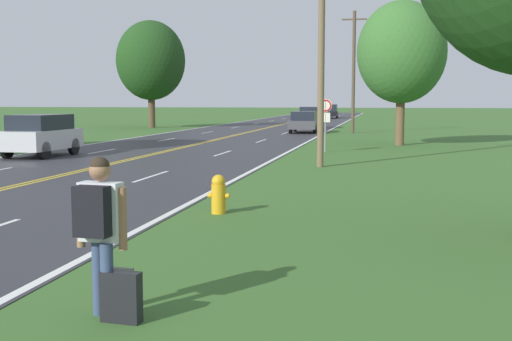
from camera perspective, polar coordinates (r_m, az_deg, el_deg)
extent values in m
cube|color=white|center=(20.54, -9.28, -0.51)|extent=(0.12, 3.00, 0.00)
cube|color=white|center=(29.08, -2.97, 1.54)|extent=(0.12, 3.00, 0.00)
cube|color=white|center=(37.84, 0.46, 2.65)|extent=(0.12, 3.00, 0.00)
cube|color=white|center=(46.69, 2.59, 3.33)|extent=(0.12, 3.00, 0.00)
cube|color=white|center=(55.59, 4.05, 3.80)|extent=(0.12, 3.00, 0.00)
cube|color=white|center=(64.51, 5.10, 4.13)|extent=(0.12, 3.00, 0.00)
cube|color=white|center=(73.46, 5.90, 4.38)|extent=(0.12, 3.00, 0.00)
cube|color=white|center=(82.41, 6.52, 4.58)|extent=(0.12, 3.00, 0.00)
cube|color=white|center=(91.38, 7.03, 4.74)|extent=(0.12, 3.00, 0.00)
cube|color=white|center=(100.35, 7.44, 4.87)|extent=(0.12, 3.00, 0.00)
cube|color=white|center=(109.32, 7.79, 4.97)|extent=(0.12, 3.00, 0.00)
cube|color=white|center=(31.07, -13.49, 1.68)|extent=(0.12, 3.00, 0.00)
cube|color=white|center=(39.39, -7.94, 2.73)|extent=(0.12, 3.00, 0.00)
cube|color=white|center=(47.95, -4.35, 3.40)|extent=(0.12, 3.00, 0.00)
cube|color=white|center=(56.65, -1.85, 3.86)|extent=(0.12, 3.00, 0.00)
cube|color=white|center=(65.43, -0.02, 4.18)|extent=(0.12, 3.00, 0.00)
cube|color=white|center=(74.27, 1.38, 4.43)|extent=(0.12, 3.00, 0.00)
cube|color=white|center=(83.13, 2.49, 4.63)|extent=(0.12, 3.00, 0.00)
cube|color=white|center=(92.03, 3.38, 4.78)|extent=(0.12, 3.00, 0.00)
cube|color=white|center=(100.94, 4.11, 4.91)|extent=(0.12, 3.00, 0.00)
cube|color=white|center=(109.87, 4.72, 5.02)|extent=(0.12, 3.00, 0.00)
cylinder|color=#38476B|center=(7.53, -13.81, -9.16)|extent=(0.14, 0.14, 0.87)
cylinder|color=#38476B|center=(7.30, -13.09, -9.63)|extent=(0.14, 0.14, 0.87)
cube|color=silver|center=(7.25, -13.61, -3.57)|extent=(0.49, 0.23, 0.65)
sphere|color=#936647|center=(7.19, -13.71, 0.02)|extent=(0.24, 0.24, 0.24)
sphere|color=#2D2319|center=(7.18, -13.71, 0.35)|extent=(0.22, 0.22, 0.22)
cylinder|color=#936647|center=(7.39, -15.35, -3.95)|extent=(0.09, 0.09, 0.69)
cylinder|color=#936647|center=(7.13, -11.78, -4.22)|extent=(0.09, 0.09, 0.69)
cube|color=black|center=(7.08, -14.38, -3.56)|extent=(0.39, 0.21, 0.55)
cube|color=black|center=(7.27, -11.89, -10.94)|extent=(0.46, 0.19, 0.56)
cylinder|color=black|center=(7.19, -11.95, -8.50)|extent=(0.31, 0.05, 0.02)
cylinder|color=gold|center=(13.73, -3.35, -2.53)|extent=(0.31, 0.31, 0.63)
sphere|color=gold|center=(13.67, -3.36, -0.98)|extent=(0.29, 0.29, 0.29)
cylinder|color=gold|center=(13.67, -2.57, -2.27)|extent=(0.08, 0.11, 0.11)
cylinder|color=gold|center=(13.77, -4.13, -2.22)|extent=(0.08, 0.11, 0.11)
cylinder|color=gray|center=(29.88, 6.18, 3.93)|extent=(0.07, 0.07, 2.41)
cylinder|color=silver|center=(29.83, 6.20, 5.77)|extent=(0.60, 0.02, 0.60)
torus|color=red|center=(29.82, 6.20, 5.77)|extent=(0.55, 0.07, 0.55)
cube|color=silver|center=(29.84, 6.19, 4.71)|extent=(0.44, 0.02, 0.44)
cylinder|color=brown|center=(23.41, 5.85, 12.42)|extent=(0.24, 0.24, 9.87)
cylinder|color=brown|center=(47.52, 8.67, 8.60)|extent=(0.24, 0.24, 8.78)
cube|color=brown|center=(47.82, 8.74, 13.14)|extent=(1.80, 0.12, 0.10)
cylinder|color=brown|center=(35.21, 12.68, 4.60)|extent=(0.47, 0.47, 2.94)
ellipsoid|color=#386B2D|center=(35.29, 12.82, 10.23)|extent=(4.69, 4.69, 5.40)
cylinder|color=brown|center=(57.07, -9.26, 5.44)|extent=(0.60, 0.60, 3.30)
ellipsoid|color=#1E4219|center=(57.16, -9.34, 9.63)|extent=(5.96, 5.96, 6.86)
cylinder|color=black|center=(30.44, -18.73, 2.10)|extent=(0.21, 0.75, 0.74)
cylinder|color=black|center=(29.60, -15.91, 2.09)|extent=(0.21, 0.75, 0.74)
cylinder|color=black|center=(28.40, -21.26, 1.73)|extent=(0.21, 0.75, 0.74)
cylinder|color=black|center=(27.49, -18.30, 1.70)|extent=(0.21, 0.75, 0.74)
cube|color=silver|center=(28.94, -18.55, 2.64)|extent=(1.96, 3.95, 0.81)
cube|color=#1E232D|center=(28.91, -18.60, 4.09)|extent=(1.72, 2.77, 0.65)
cylinder|color=black|center=(46.29, 5.23, 3.72)|extent=(0.21, 0.72, 0.72)
cylinder|color=black|center=(46.50, 3.09, 3.74)|extent=(0.21, 0.72, 0.72)
cylinder|color=black|center=(48.93, 5.54, 3.85)|extent=(0.21, 0.72, 0.72)
cylinder|color=black|center=(49.12, 3.51, 3.88)|extent=(0.21, 0.72, 0.72)
cube|color=#47474C|center=(47.69, 4.35, 4.12)|extent=(2.00, 4.30, 0.61)
cube|color=#1E232D|center=(47.67, 4.35, 4.87)|extent=(1.75, 3.01, 0.65)
cylinder|color=black|center=(53.76, 5.57, 4.06)|extent=(0.21, 0.72, 0.71)
cylinder|color=black|center=(53.93, 3.89, 4.09)|extent=(0.21, 0.72, 0.71)
cylinder|color=black|center=(56.19, 5.81, 4.16)|extent=(0.21, 0.72, 0.71)
cylinder|color=black|center=(56.35, 4.19, 4.18)|extent=(0.21, 0.72, 0.71)
cube|color=#C1B28E|center=(55.04, 4.87, 4.44)|extent=(1.84, 3.97, 0.68)
cube|color=#1E232D|center=(55.02, 4.88, 5.23)|extent=(1.61, 2.78, 0.84)
cylinder|color=black|center=(84.80, 7.18, 4.82)|extent=(0.23, 0.63, 0.63)
cylinder|color=black|center=(84.87, 6.10, 4.83)|extent=(0.23, 0.63, 0.63)
cylinder|color=black|center=(87.75, 7.25, 4.87)|extent=(0.23, 0.63, 0.63)
cylinder|color=black|center=(87.81, 6.20, 4.88)|extent=(0.23, 0.63, 0.63)
cube|color=black|center=(86.30, 6.69, 5.03)|extent=(2.01, 4.83, 0.61)
cube|color=#1E232D|center=(86.28, 6.69, 5.55)|extent=(1.73, 3.40, 0.95)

